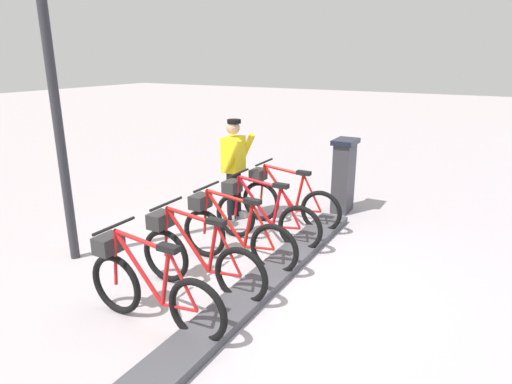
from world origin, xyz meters
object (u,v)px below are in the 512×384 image
(bike_docked_0, at_px, (286,200))
(bike_docked_2, at_px, (233,233))
(bike_docked_4, at_px, (148,287))
(lamp_post, at_px, (49,59))
(bike_docked_1, at_px, (262,215))
(bike_docked_3, at_px, (196,256))
(payment_kiosk, at_px, (344,175))
(worker_near_rack, at_px, (234,166))

(bike_docked_0, bearing_deg, bike_docked_2, 90.00)
(bike_docked_4, relative_size, lamp_post, 0.44)
(bike_docked_1, bearing_deg, bike_docked_4, 90.00)
(bike_docked_3, distance_m, lamp_post, 2.92)
(bike_docked_3, relative_size, bike_docked_4, 1.00)
(bike_docked_0, relative_size, bike_docked_1, 1.00)
(payment_kiosk, height_order, bike_docked_3, payment_kiosk)
(payment_kiosk, bearing_deg, bike_docked_1, 73.16)
(bike_docked_0, height_order, worker_near_rack, worker_near_rack)
(bike_docked_3, bearing_deg, bike_docked_0, -90.00)
(payment_kiosk, xyz_separation_m, worker_near_rack, (1.46, 1.21, 0.24))
(payment_kiosk, xyz_separation_m, bike_docked_4, (0.57, 4.26, -0.24))
(payment_kiosk, relative_size, bike_docked_3, 0.74)
(worker_near_rack, bearing_deg, bike_docked_0, -172.55)
(bike_docked_4, bearing_deg, bike_docked_3, -90.00)
(bike_docked_4, bearing_deg, bike_docked_2, -90.00)
(bike_docked_1, height_order, lamp_post, lamp_post)
(payment_kiosk, height_order, bike_docked_0, payment_kiosk)
(payment_kiosk, bearing_deg, worker_near_rack, 39.82)
(bike_docked_2, bearing_deg, bike_docked_1, -90.00)
(payment_kiosk, distance_m, bike_docked_0, 1.26)
(payment_kiosk, distance_m, bike_docked_4, 4.30)
(bike_docked_0, distance_m, lamp_post, 3.83)
(bike_docked_2, distance_m, bike_docked_3, 0.79)
(bike_docked_0, relative_size, bike_docked_4, 1.00)
(payment_kiosk, relative_size, lamp_post, 0.32)
(bike_docked_1, bearing_deg, bike_docked_3, 90.00)
(bike_docked_4, bearing_deg, lamp_post, -19.20)
(bike_docked_4, height_order, worker_near_rack, worker_near_rack)
(bike_docked_2, relative_size, worker_near_rack, 1.04)
(bike_docked_0, xyz_separation_m, bike_docked_4, (0.00, 3.16, 0.00))
(bike_docked_0, bearing_deg, lamp_post, 51.47)
(bike_docked_4, xyz_separation_m, lamp_post, (1.97, -0.69, 2.15))
(bike_docked_1, distance_m, bike_docked_3, 1.58)
(bike_docked_1, relative_size, bike_docked_3, 1.00)
(bike_docked_2, height_order, bike_docked_4, same)
(bike_docked_0, height_order, bike_docked_2, same)
(worker_near_rack, xyz_separation_m, lamp_post, (1.08, 2.36, 1.67))
(bike_docked_0, height_order, bike_docked_3, same)
(payment_kiosk, relative_size, bike_docked_2, 0.74)
(bike_docked_0, distance_m, bike_docked_1, 0.79)
(bike_docked_1, distance_m, worker_near_rack, 1.21)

